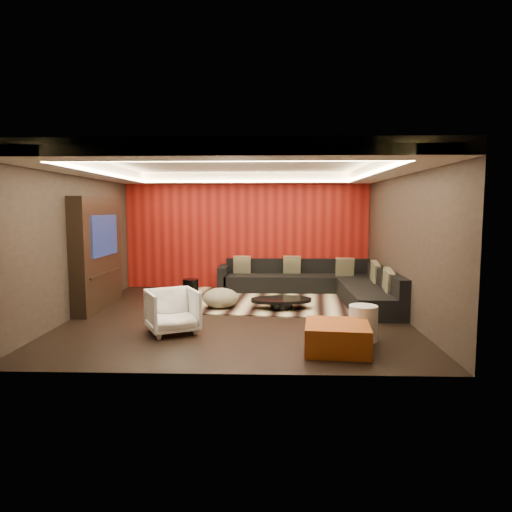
{
  "coord_description": "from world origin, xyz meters",
  "views": [
    {
      "loc": [
        0.58,
        -8.28,
        1.98
      ],
      "look_at": [
        0.3,
        0.6,
        1.05
      ],
      "focal_mm": 32.0,
      "sensor_mm": 36.0,
      "label": 1
    }
  ],
  "objects_px": {
    "sectional_sofa": "(322,285)",
    "armchair": "(173,311)",
    "coffee_table": "(281,303)",
    "white_side_table": "(363,323)",
    "drum_stool": "(191,288)",
    "orange_ottoman": "(337,337)"
  },
  "relations": [
    {
      "from": "coffee_table",
      "to": "sectional_sofa",
      "type": "height_order",
      "value": "sectional_sofa"
    },
    {
      "from": "drum_stool",
      "to": "armchair",
      "type": "height_order",
      "value": "armchair"
    },
    {
      "from": "drum_stool",
      "to": "white_side_table",
      "type": "relative_size",
      "value": 0.76
    },
    {
      "from": "coffee_table",
      "to": "white_side_table",
      "type": "relative_size",
      "value": 2.24
    },
    {
      "from": "drum_stool",
      "to": "sectional_sofa",
      "type": "bearing_deg",
      "value": 5.2
    },
    {
      "from": "sectional_sofa",
      "to": "armchair",
      "type": "bearing_deg",
      "value": -131.44
    },
    {
      "from": "drum_stool",
      "to": "white_side_table",
      "type": "height_order",
      "value": "white_side_table"
    },
    {
      "from": "coffee_table",
      "to": "white_side_table",
      "type": "xyz_separation_m",
      "value": [
        1.18,
        -2.08,
        0.15
      ]
    },
    {
      "from": "white_side_table",
      "to": "orange_ottoman",
      "type": "relative_size",
      "value": 0.61
    },
    {
      "from": "sectional_sofa",
      "to": "drum_stool",
      "type": "bearing_deg",
      "value": -174.8
    },
    {
      "from": "coffee_table",
      "to": "orange_ottoman",
      "type": "height_order",
      "value": "orange_ottoman"
    },
    {
      "from": "orange_ottoman",
      "to": "sectional_sofa",
      "type": "xyz_separation_m",
      "value": [
        0.22,
        3.92,
        0.07
      ]
    },
    {
      "from": "white_side_table",
      "to": "sectional_sofa",
      "type": "xyz_separation_m",
      "value": [
        -0.24,
        3.41,
        -0.01
      ]
    },
    {
      "from": "coffee_table",
      "to": "armchair",
      "type": "distance_m",
      "value": 2.49
    },
    {
      "from": "white_side_table",
      "to": "sectional_sofa",
      "type": "distance_m",
      "value": 3.42
    },
    {
      "from": "orange_ottoman",
      "to": "armchair",
      "type": "height_order",
      "value": "armchair"
    },
    {
      "from": "drum_stool",
      "to": "armchair",
      "type": "distance_m",
      "value": 2.81
    },
    {
      "from": "orange_ottoman",
      "to": "drum_stool",
      "type": "bearing_deg",
      "value": 126.4
    },
    {
      "from": "drum_stool",
      "to": "sectional_sofa",
      "type": "distance_m",
      "value": 2.92
    },
    {
      "from": "coffee_table",
      "to": "armchair",
      "type": "height_order",
      "value": "armchair"
    },
    {
      "from": "armchair",
      "to": "drum_stool",
      "type": "bearing_deg",
      "value": 67.24
    },
    {
      "from": "sectional_sofa",
      "to": "coffee_table",
      "type": "bearing_deg",
      "value": -125.05
    }
  ]
}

